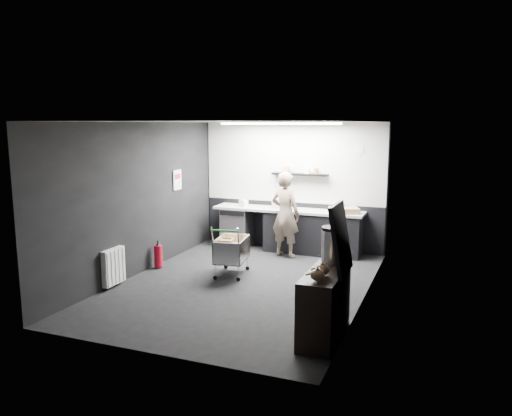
% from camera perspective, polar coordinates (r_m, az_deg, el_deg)
% --- Properties ---
extents(floor, '(5.50, 5.50, 0.00)m').
position_cam_1_polar(floor, '(8.49, -1.45, -8.71)').
color(floor, black).
rests_on(floor, ground).
extents(ceiling, '(5.50, 5.50, 0.00)m').
position_cam_1_polar(ceiling, '(8.06, -1.53, 9.84)').
color(ceiling, silver).
rests_on(ceiling, wall_back).
extents(wall_back, '(5.50, 0.00, 5.50)m').
position_cam_1_polar(wall_back, '(10.73, 4.19, 2.54)').
color(wall_back, black).
rests_on(wall_back, floor).
extents(wall_front, '(5.50, 0.00, 5.50)m').
position_cam_1_polar(wall_front, '(5.78, -12.10, -3.81)').
color(wall_front, black).
rests_on(wall_front, floor).
extents(wall_left, '(0.00, 5.50, 5.50)m').
position_cam_1_polar(wall_left, '(9.12, -13.17, 1.05)').
color(wall_left, black).
rests_on(wall_left, floor).
extents(wall_right, '(0.00, 5.50, 5.50)m').
position_cam_1_polar(wall_right, '(7.63, 12.50, -0.57)').
color(wall_right, black).
rests_on(wall_right, floor).
extents(kitchen_wall_panel, '(3.95, 0.02, 1.70)m').
position_cam_1_polar(kitchen_wall_panel, '(10.66, 4.19, 5.19)').
color(kitchen_wall_panel, silver).
rests_on(kitchen_wall_panel, wall_back).
extents(dado_panel, '(3.95, 0.02, 1.00)m').
position_cam_1_polar(dado_panel, '(10.85, 4.10, -1.93)').
color(dado_panel, black).
rests_on(dado_panel, wall_back).
extents(floating_shelf, '(1.20, 0.22, 0.04)m').
position_cam_1_polar(floating_shelf, '(10.52, 5.04, 3.86)').
color(floating_shelf, black).
rests_on(floating_shelf, wall_back).
extents(wall_clock, '(0.20, 0.03, 0.20)m').
position_cam_1_polar(wall_clock, '(10.31, 11.70, 6.54)').
color(wall_clock, white).
rests_on(wall_clock, wall_back).
extents(poster, '(0.02, 0.30, 0.40)m').
position_cam_1_polar(poster, '(10.17, -8.99, 3.19)').
color(poster, white).
rests_on(poster, wall_left).
extents(poster_red_band, '(0.02, 0.22, 0.10)m').
position_cam_1_polar(poster_red_band, '(10.16, -8.98, 3.58)').
color(poster_red_band, red).
rests_on(poster_red_band, poster).
extents(radiator, '(0.10, 0.50, 0.60)m').
position_cam_1_polar(radiator, '(8.58, -15.98, -6.44)').
color(radiator, white).
rests_on(radiator, wall_left).
extents(ceiling_strip, '(2.40, 0.20, 0.04)m').
position_cam_1_polar(ceiling_strip, '(9.79, 2.72, 9.62)').
color(ceiling_strip, white).
rests_on(ceiling_strip, ceiling).
extents(prep_counter, '(3.20, 0.61, 0.90)m').
position_cam_1_polar(prep_counter, '(10.53, 4.31, -2.53)').
color(prep_counter, black).
rests_on(prep_counter, floor).
extents(person, '(0.71, 0.56, 1.73)m').
position_cam_1_polar(person, '(10.04, 3.37, -0.74)').
color(person, '#B9A893').
rests_on(person, floor).
extents(shopping_cart, '(0.61, 0.91, 0.91)m').
position_cam_1_polar(shopping_cart, '(8.89, -2.82, -4.96)').
color(shopping_cart, silver).
rests_on(shopping_cart, floor).
extents(sideboard, '(0.49, 1.15, 1.72)m').
position_cam_1_polar(sideboard, '(6.38, 8.00, -9.91)').
color(sideboard, black).
rests_on(sideboard, floor).
extents(fire_extinguisher, '(0.15, 0.15, 0.51)m').
position_cam_1_polar(fire_extinguisher, '(9.51, -11.11, -5.32)').
color(fire_extinguisher, '#B90C1F').
rests_on(fire_extinguisher, floor).
extents(cardboard_box, '(0.68, 0.61, 0.11)m').
position_cam_1_polar(cardboard_box, '(10.13, 10.03, -0.26)').
color(cardboard_box, '#A57E58').
rests_on(cardboard_box, prep_counter).
extents(pink_tub, '(0.22, 0.22, 0.22)m').
position_cam_1_polar(pink_tub, '(10.54, 2.40, 0.55)').
color(pink_tub, beige).
rests_on(pink_tub, prep_counter).
extents(white_container, '(0.20, 0.18, 0.15)m').
position_cam_1_polar(white_container, '(10.76, -1.44, 0.55)').
color(white_container, white).
rests_on(white_container, prep_counter).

